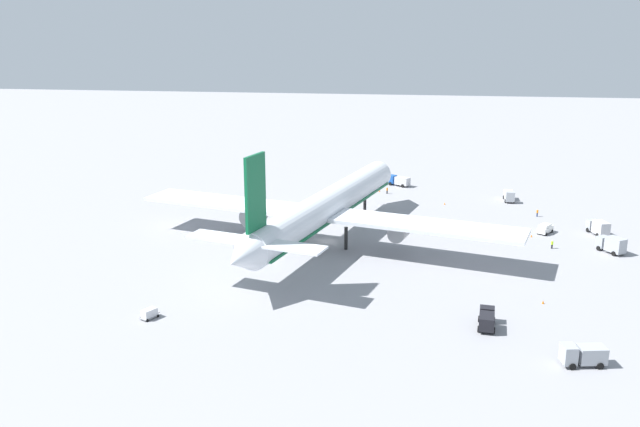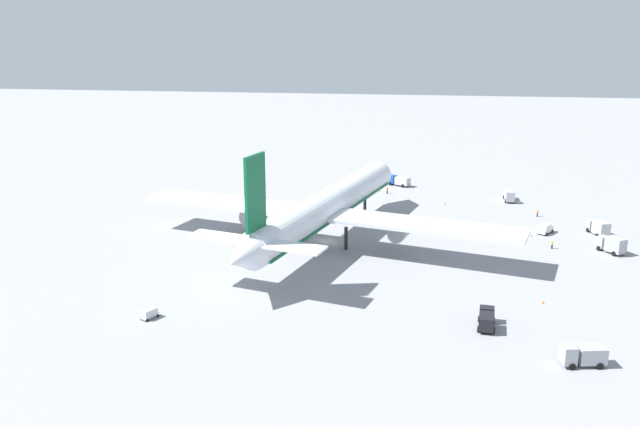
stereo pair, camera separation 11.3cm
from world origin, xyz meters
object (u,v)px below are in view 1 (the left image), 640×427
baggage_cart_0 (149,313)px  service_van (545,228)px  ground_worker_1 (387,190)px  traffic_cone_1 (208,194)px  traffic_cone_4 (445,203)px  airliner (325,208)px  traffic_cone_2 (379,191)px  service_truck_0 (487,319)px  service_truck_3 (612,244)px  traffic_cone_3 (543,302)px  service_truck_5 (399,180)px  traffic_cone_0 (531,236)px  ground_worker_0 (537,213)px  service_truck_2 (598,227)px  service_truck_4 (509,195)px  service_truck_1 (583,354)px  ground_worker_2 (552,244)px

baggage_cart_0 → service_van: bearing=-50.8°
ground_worker_1 → traffic_cone_1: ground_worker_1 is taller
baggage_cart_0 → traffic_cone_4: baggage_cart_0 is taller
airliner → traffic_cone_2: airliner is taller
service_truck_0 → service_truck_3: (37.57, -26.29, 0.35)m
traffic_cone_1 → traffic_cone_3: bearing=-129.3°
ground_worker_1 → service_van: bearing=-130.6°
service_truck_5 → traffic_cone_2: bearing=148.8°
traffic_cone_0 → traffic_cone_3: (-35.28, 3.27, 0.00)m
service_van → traffic_cone_2: size_ratio=8.49×
ground_worker_0 → ground_worker_1: ground_worker_0 is taller
service_truck_3 → traffic_cone_0: service_truck_3 is taller
service_truck_2 → service_truck_4: service_truck_2 is taller
service_truck_0 → service_truck_1: (-9.57, -11.17, 0.17)m
ground_worker_2 → traffic_cone_1: (31.57, 79.34, -0.57)m
service_truck_1 → ground_worker_2: service_truck_1 is taller
airliner → traffic_cone_4: 42.56m
traffic_cone_4 → traffic_cone_1: bearing=89.2°
service_truck_4 → service_truck_5: service_truck_4 is taller
service_truck_2 → traffic_cone_4: service_truck_2 is taller
service_truck_2 → service_truck_4: bearing=30.0°
service_van → ground_worker_2: service_van is taller
airliner → traffic_cone_3: size_ratio=140.17×
service_truck_2 → baggage_cart_0: 92.53m
service_truck_2 → ground_worker_2: bearing=134.3°
service_van → traffic_cone_2: service_van is taller
ground_worker_1 → traffic_cone_0: 45.33m
service_truck_2 → traffic_cone_3: 42.61m
service_truck_0 → ground_worker_0: 63.65m
service_truck_2 → ground_worker_2: size_ratio=3.80×
traffic_cone_0 → traffic_cone_2: bearing=44.2°
baggage_cart_0 → traffic_cone_1: (74.25, 14.74, -0.53)m
service_truck_1 → traffic_cone_1: size_ratio=10.71×
traffic_cone_0 → airliner: bearing=104.2°
service_truck_0 → service_van: (48.66, -15.91, -0.33)m
ground_worker_1 → traffic_cone_4: 17.00m
service_truck_0 → service_truck_2: (49.18, -26.55, 0.30)m
baggage_cart_0 → traffic_cone_0: 79.25m
airliner → service_truck_1: 59.99m
airliner → service_truck_0: size_ratio=13.60×
ground_worker_2 → traffic_cone_0: bearing=22.2°
service_truck_1 → traffic_cone_2: 94.85m
baggage_cart_0 → traffic_cone_4: bearing=-31.4°
ground_worker_1 → traffic_cone_3: (-68.06, -28.03, -0.58)m
service_truck_1 → ground_worker_0: 71.28m
service_truck_1 → service_truck_5: bearing=15.6°
ground_worker_0 → traffic_cone_4: ground_worker_0 is taller
service_truck_2 → baggage_cart_0: bearing=125.2°
service_truck_1 → service_truck_2: bearing=-14.7°
service_truck_0 → traffic_cone_4: bearing=3.4°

